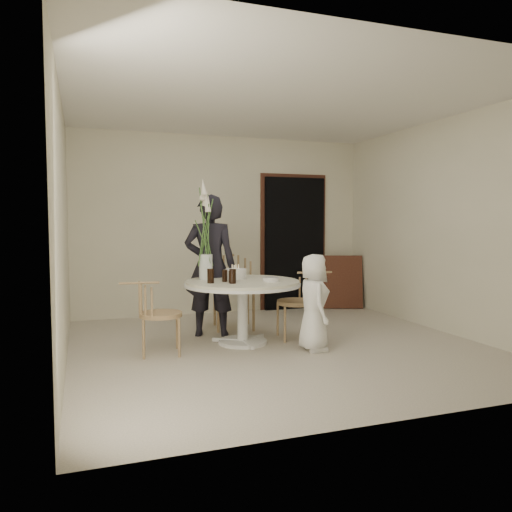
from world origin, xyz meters
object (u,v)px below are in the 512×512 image
object	(u,v)px
table	(243,290)
boy	(314,302)
chair_left	(150,307)
flower_vase	(206,238)
birthday_cake	(236,274)
chair_right	(306,295)
girl	(210,266)
chair_far	(232,279)

from	to	relation	value
table	boy	distance (m)	0.84
chair_left	flower_vase	bearing A→B (deg)	-53.80
chair_left	birthday_cake	size ratio (longest dim) A/B	3.18
boy	chair_right	bearing A→B (deg)	-7.46
chair_left	birthday_cake	world-z (taller)	birthday_cake
flower_vase	table	bearing A→B (deg)	-35.83
boy	birthday_cake	size ratio (longest dim) A/B	4.28
girl	flower_vase	distance (m)	0.45
girl	birthday_cake	world-z (taller)	girl
chair_right	girl	world-z (taller)	girl
chair_left	boy	xyz separation A→B (m)	(1.70, -0.42, 0.02)
chair_left	flower_vase	distance (m)	1.07
chair_far	girl	distance (m)	0.65
flower_vase	birthday_cake	bearing A→B (deg)	-11.45
boy	flower_vase	bearing A→B (deg)	60.09
chair_far	flower_vase	bearing A→B (deg)	-118.04
chair_far	chair_right	world-z (taller)	chair_far
chair_right	flower_vase	xyz separation A→B (m)	(-1.16, 0.26, 0.69)
chair_right	flower_vase	distance (m)	1.38
chair_right	boy	xyz separation A→B (m)	(-0.16, -0.55, 0.00)
chair_far	flower_vase	world-z (taller)	flower_vase
birthday_cake	flower_vase	size ratio (longest dim) A/B	0.21
chair_left	flower_vase	size ratio (longest dim) A/B	0.67
chair_right	boy	distance (m)	0.57
girl	birthday_cake	xyz separation A→B (m)	(0.23, -0.33, -0.08)
chair_far	girl	world-z (taller)	girl
boy	flower_vase	size ratio (longest dim) A/B	0.90
table	girl	world-z (taller)	girl
chair_far	chair_left	xyz separation A→B (m)	(-1.23, -1.09, -0.13)
chair_right	boy	size ratio (longest dim) A/B	0.77
chair_far	flower_vase	xyz separation A→B (m)	(-0.53, -0.70, 0.58)
chair_left	birthday_cake	xyz separation A→B (m)	(1.04, 0.32, 0.28)
boy	birthday_cake	bearing A→B (deg)	50.64
girl	flower_vase	bearing A→B (deg)	85.96
chair_far	chair_right	distance (m)	1.15
table	chair_far	distance (m)	0.98
flower_vase	boy	bearing A→B (deg)	-38.87
table	girl	xyz separation A→B (m)	(-0.25, 0.52, 0.25)
table	boy	bearing A→B (deg)	-40.50
chair_far	boy	world-z (taller)	boy
chair_left	girl	xyz separation A→B (m)	(0.82, 0.64, 0.36)
table	chair_right	bearing A→B (deg)	0.44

